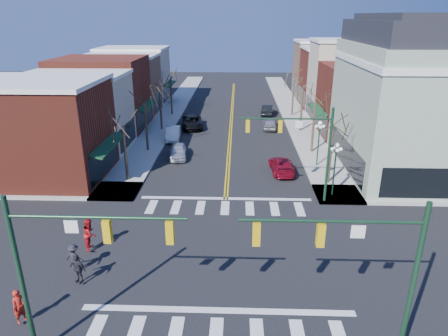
# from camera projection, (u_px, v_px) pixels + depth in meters

# --- Properties ---
(ground) EXTENTS (160.00, 160.00, 0.00)m
(ground) POSITION_uv_depth(u_px,v_px,m) (222.00, 256.00, 23.27)
(ground) COLOR black
(ground) RESTS_ON ground
(sidewalk_left) EXTENTS (3.50, 70.00, 0.15)m
(sidewalk_left) POSITION_uv_depth(u_px,v_px,m) (147.00, 147.00, 42.19)
(sidewalk_left) COLOR #9E9B93
(sidewalk_left) RESTS_ON ground
(sidewalk_right) EXTENTS (3.50, 70.00, 0.15)m
(sidewalk_right) POSITION_uv_depth(u_px,v_px,m) (313.00, 149.00, 41.62)
(sidewalk_right) COLOR #9E9B93
(sidewalk_right) RESTS_ON ground
(bldg_left_brick_a) EXTENTS (10.00, 8.50, 8.00)m
(bldg_left_brick_a) POSITION_uv_depth(u_px,v_px,m) (42.00, 132.00, 33.30)
(bldg_left_brick_a) COLOR maroon
(bldg_left_brick_a) RESTS_ON ground
(bldg_left_stucco_a) EXTENTS (10.00, 7.00, 7.50)m
(bldg_left_stucco_a) POSITION_uv_depth(u_px,v_px,m) (77.00, 114.00, 40.62)
(bldg_left_stucco_a) COLOR #BBAF9A
(bldg_left_stucco_a) RESTS_ON ground
(bldg_left_brick_b) EXTENTS (10.00, 9.00, 8.50)m
(bldg_left_brick_b) POSITION_uv_depth(u_px,v_px,m) (102.00, 94.00, 47.91)
(bldg_left_brick_b) COLOR maroon
(bldg_left_brick_b) RESTS_ON ground
(bldg_left_tan) EXTENTS (10.00, 7.50, 7.80)m
(bldg_left_tan) POSITION_uv_depth(u_px,v_px,m) (121.00, 86.00, 55.73)
(bldg_left_tan) COLOR #916B50
(bldg_left_tan) RESTS_ON ground
(bldg_left_stucco_b) EXTENTS (10.00, 8.00, 8.20)m
(bldg_left_stucco_b) POSITION_uv_depth(u_px,v_px,m) (135.00, 76.00, 62.89)
(bldg_left_stucco_b) COLOR #BBAF9A
(bldg_left_stucco_b) RESTS_ON ground
(bldg_right_brick_a) EXTENTS (10.00, 8.50, 8.00)m
(bldg_right_brick_a) POSITION_uv_depth(u_px,v_px,m) (367.00, 101.00, 45.36)
(bldg_right_brick_a) COLOR maroon
(bldg_right_brick_a) RESTS_ON ground
(bldg_right_stucco) EXTENTS (10.00, 7.00, 10.00)m
(bldg_right_stucco) POSITION_uv_depth(u_px,v_px,m) (350.00, 82.00, 52.23)
(bldg_right_stucco) COLOR #BBAF9A
(bldg_right_stucco) RESTS_ON ground
(bldg_right_brick_b) EXTENTS (10.00, 8.00, 8.50)m
(bldg_right_brick_b) POSITION_uv_depth(u_px,v_px,m) (336.00, 79.00, 59.50)
(bldg_right_brick_b) COLOR maroon
(bldg_right_brick_b) RESTS_ON ground
(bldg_right_tan) EXTENTS (10.00, 8.00, 9.00)m
(bldg_right_tan) POSITION_uv_depth(u_px,v_px,m) (326.00, 70.00, 66.87)
(bldg_right_tan) COLOR #916B50
(bldg_right_tan) RESTS_ON ground
(victorian_corner) EXTENTS (12.25, 14.25, 13.30)m
(victorian_corner) POSITION_uv_depth(u_px,v_px,m) (422.00, 97.00, 33.88)
(victorian_corner) COLOR #93A28C
(victorian_corner) RESTS_ON ground
(traffic_mast_near_left) EXTENTS (6.60, 0.28, 7.20)m
(traffic_mast_near_left) POSITION_uv_depth(u_px,v_px,m) (65.00, 257.00, 14.86)
(traffic_mast_near_left) COLOR #14331E
(traffic_mast_near_left) RESTS_ON ground
(traffic_mast_near_right) EXTENTS (6.60, 0.28, 7.20)m
(traffic_mast_near_right) POSITION_uv_depth(u_px,v_px,m) (365.00, 263.00, 14.50)
(traffic_mast_near_right) COLOR #14331E
(traffic_mast_near_right) RESTS_ON ground
(traffic_mast_far_right) EXTENTS (6.60, 0.28, 7.20)m
(traffic_mast_far_right) POSITION_uv_depth(u_px,v_px,m) (304.00, 142.00, 28.31)
(traffic_mast_far_right) COLOR #14331E
(traffic_mast_far_right) RESTS_ON ground
(lamppost_corner) EXTENTS (0.36, 0.36, 4.33)m
(lamppost_corner) POSITION_uv_depth(u_px,v_px,m) (335.00, 160.00, 29.87)
(lamppost_corner) COLOR #14331E
(lamppost_corner) RESTS_ON ground
(lamppost_midblock) EXTENTS (0.36, 0.36, 4.33)m
(lamppost_midblock) POSITION_uv_depth(u_px,v_px,m) (319.00, 136.00, 35.94)
(lamppost_midblock) COLOR #14331E
(lamppost_midblock) RESTS_ON ground
(tree_left_a) EXTENTS (0.24, 0.24, 4.76)m
(tree_left_a) POSITION_uv_depth(u_px,v_px,m) (126.00, 154.00, 32.95)
(tree_left_a) COLOR #382B21
(tree_left_a) RESTS_ON ground
(tree_left_b) EXTENTS (0.24, 0.24, 5.04)m
(tree_left_b) POSITION_uv_depth(u_px,v_px,m) (146.00, 127.00, 40.37)
(tree_left_b) COLOR #382B21
(tree_left_b) RESTS_ON ground
(tree_left_c) EXTENTS (0.24, 0.24, 4.55)m
(tree_left_c) POSITION_uv_depth(u_px,v_px,m) (161.00, 112.00, 47.92)
(tree_left_c) COLOR #382B21
(tree_left_c) RESTS_ON ground
(tree_left_d) EXTENTS (0.24, 0.24, 4.90)m
(tree_left_d) POSITION_uv_depth(u_px,v_px,m) (171.00, 97.00, 55.32)
(tree_left_d) COLOR #382B21
(tree_left_d) RESTS_ON ground
(tree_right_a) EXTENTS (0.24, 0.24, 4.62)m
(tree_right_a) POSITION_uv_depth(u_px,v_px,m) (330.00, 157.00, 32.43)
(tree_right_a) COLOR #382B21
(tree_right_a) RESTS_ON ground
(tree_right_b) EXTENTS (0.24, 0.24, 5.18)m
(tree_right_b) POSITION_uv_depth(u_px,v_px,m) (313.00, 128.00, 39.80)
(tree_right_b) COLOR #382B21
(tree_right_b) RESTS_ON ground
(tree_right_c) EXTENTS (0.24, 0.24, 4.83)m
(tree_right_c) POSITION_uv_depth(u_px,v_px,m) (301.00, 112.00, 47.32)
(tree_right_c) COLOR #382B21
(tree_right_c) RESTS_ON ground
(tree_right_d) EXTENTS (0.24, 0.24, 4.97)m
(tree_right_d) POSITION_uv_depth(u_px,v_px,m) (293.00, 98.00, 54.76)
(tree_right_d) COLOR #382B21
(tree_right_d) RESTS_ON ground
(car_left_near) EXTENTS (2.09, 4.15, 1.35)m
(car_left_near) POSITION_uv_depth(u_px,v_px,m) (178.00, 151.00, 39.03)
(car_left_near) COLOR silver
(car_left_near) RESTS_ON ground
(car_left_mid) EXTENTS (1.89, 4.42, 1.42)m
(car_left_mid) POSITION_uv_depth(u_px,v_px,m) (173.00, 133.00, 44.81)
(car_left_mid) COLOR white
(car_left_mid) RESTS_ON ground
(car_left_far) EXTENTS (3.13, 5.55, 1.47)m
(car_left_far) POSITION_uv_depth(u_px,v_px,m) (192.00, 122.00, 49.38)
(car_left_far) COLOR black
(car_left_far) RESTS_ON ground
(car_right_near) EXTENTS (2.19, 4.72, 1.34)m
(car_right_near) POSITION_uv_depth(u_px,v_px,m) (282.00, 165.00, 35.44)
(car_right_near) COLOR maroon
(car_right_near) RESTS_ON ground
(car_right_mid) EXTENTS (1.82, 4.15, 1.39)m
(car_right_mid) POSITION_uv_depth(u_px,v_px,m) (270.00, 123.00, 49.01)
(car_right_mid) COLOR #ABABB0
(car_right_mid) RESTS_ON ground
(car_right_far) EXTENTS (2.09, 4.49, 1.42)m
(car_right_far) POSITION_uv_depth(u_px,v_px,m) (268.00, 110.00, 55.92)
(car_right_far) COLOR black
(car_right_far) RESTS_ON ground
(pedestrian_red_a) EXTENTS (0.68, 0.73, 1.67)m
(pedestrian_red_a) POSITION_uv_depth(u_px,v_px,m) (20.00, 306.00, 17.80)
(pedestrian_red_a) COLOR #B11E12
(pedestrian_red_a) RESTS_ON sidewalk_left
(pedestrian_red_b) EXTENTS (0.81, 1.01, 1.95)m
(pedestrian_red_b) POSITION_uv_depth(u_px,v_px,m) (90.00, 234.00, 23.43)
(pedestrian_red_b) COLOR #AF1218
(pedestrian_red_b) RESTS_ON sidewalk_left
(pedestrian_dark_a) EXTENTS (1.03, 0.71, 1.62)m
(pedestrian_dark_a) POSITION_uv_depth(u_px,v_px,m) (78.00, 268.00, 20.50)
(pedestrian_dark_a) COLOR #21222A
(pedestrian_dark_a) RESTS_ON sidewalk_left
(pedestrian_dark_b) EXTENTS (1.07, 0.72, 1.53)m
(pedestrian_dark_b) POSITION_uv_depth(u_px,v_px,m) (74.00, 257.00, 21.54)
(pedestrian_dark_b) COLOR black
(pedestrian_dark_b) RESTS_ON sidewalk_left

